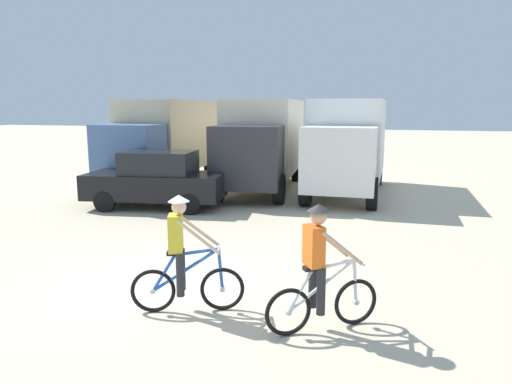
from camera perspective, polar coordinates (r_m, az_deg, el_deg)
ground_plane at (r=8.70m, az=-10.23°, el=-10.90°), size 120.00×120.00×0.00m
box_truck_tan_camper at (r=19.51m, az=-10.65°, el=6.38°), size 2.42×6.76×3.35m
box_truck_cream_rv at (r=18.00m, az=0.83°, el=6.25°), size 2.96×6.93×3.35m
box_truck_avon_van at (r=17.52m, az=10.92°, el=5.96°), size 2.44×6.77×3.35m
sedan_parked at (r=15.02m, az=-11.77°, el=1.44°), size 4.42×2.37×1.76m
cyclist_orange_shirt at (r=7.36m, az=-8.67°, el=-7.81°), size 1.64×0.75×1.82m
cyclist_cowboy_hat at (r=6.73m, az=7.61°, el=-9.52°), size 1.44×1.06×1.82m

